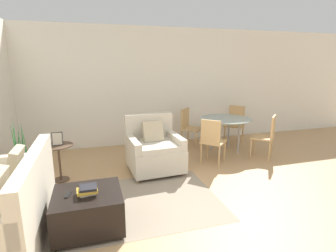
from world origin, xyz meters
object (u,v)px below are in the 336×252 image
at_px(potted_plant, 22,169).
at_px(dining_chair_far_left, 189,125).
at_px(book_stack, 88,190).
at_px(dining_chair_near_right, 267,134).
at_px(picture_frame, 57,139).
at_px(dining_chair_far_right, 235,122).
at_px(tv_remote_secondary, 68,194).
at_px(armchair, 154,150).
at_px(couch, 7,210).
at_px(side_table, 59,156).
at_px(ottoman, 88,209).
at_px(dining_chair_near_left, 212,139).
at_px(tv_remote_primary, 90,189).
at_px(dining_table, 226,122).

bearing_deg(potted_plant, dining_chair_far_left, 17.84).
height_order(book_stack, dining_chair_near_right, dining_chair_near_right).
bearing_deg(picture_frame, dining_chair_near_right, -0.88).
xyz_separation_m(dining_chair_near_right, dining_chair_far_right, (-0.00, 1.23, 0.00)).
height_order(book_stack, tv_remote_secondary, book_stack).
bearing_deg(armchair, dining_chair_near_right, -1.19).
bearing_deg(couch, armchair, 34.19).
bearing_deg(dining_chair_far_right, armchair, -153.34).
xyz_separation_m(couch, potted_plant, (-0.18, 1.49, -0.08)).
bearing_deg(side_table, tv_remote_secondary, -80.88).
distance_m(couch, ottoman, 0.88).
relative_size(potted_plant, side_table, 1.83).
distance_m(book_stack, picture_frame, 1.64).
distance_m(tv_remote_secondary, dining_chair_far_left, 3.66).
height_order(couch, dining_chair_near_left, couch).
xyz_separation_m(dining_chair_near_left, dining_chair_far_right, (1.23, 1.23, 0.00)).
bearing_deg(dining_chair_far_right, picture_frame, -163.54).
relative_size(picture_frame, dining_chair_near_left, 0.24).
bearing_deg(couch, side_table, 73.24).
xyz_separation_m(ottoman, side_table, (-0.45, 1.52, 0.19)).
bearing_deg(book_stack, tv_remote_primary, 76.98).
distance_m(armchair, dining_table, 1.86).
height_order(couch, potted_plant, potted_plant).
distance_m(side_table, dining_chair_far_left, 2.98).
xyz_separation_m(armchair, tv_remote_primary, (-1.12, -1.42, 0.09)).
bearing_deg(dining_chair_near_left, picture_frame, 178.73).
xyz_separation_m(tv_remote_secondary, dining_table, (3.11, 2.06, 0.21)).
height_order(armchair, dining_chair_near_right, armchair).
relative_size(book_stack, dining_chair_far_right, 0.26).
xyz_separation_m(armchair, side_table, (-1.61, 0.01, 0.06)).
distance_m(armchair, picture_frame, 1.65).
bearing_deg(side_table, couch, -106.76).
bearing_deg(tv_remote_primary, dining_chair_far_right, 36.76).
height_order(couch, ottoman, couch).
xyz_separation_m(tv_remote_secondary, potted_plant, (-0.84, 1.61, -0.23)).
bearing_deg(tv_remote_primary, dining_chair_far_left, 49.16).
height_order(ottoman, potted_plant, potted_plant).
bearing_deg(book_stack, dining_table, 36.16).
xyz_separation_m(potted_plant, dining_table, (3.95, 0.46, 0.44)).
distance_m(book_stack, potted_plant, 1.99).
bearing_deg(dining_chair_near_right, armchair, 178.81).
height_order(picture_frame, dining_chair_far_left, dining_chair_far_left).
distance_m(tv_remote_secondary, dining_chair_far_right, 4.59).
xyz_separation_m(ottoman, dining_chair_near_right, (3.52, 1.46, 0.27)).
xyz_separation_m(couch, book_stack, (0.88, -0.17, 0.20)).
bearing_deg(tv_remote_primary, dining_table, 34.71).
bearing_deg(picture_frame, dining_chair_far_left, 23.20).
xyz_separation_m(picture_frame, dining_chair_near_left, (2.74, -0.06, -0.21)).
xyz_separation_m(tv_remote_primary, dining_chair_near_right, (3.48, 1.37, 0.05)).
height_order(dining_chair_near_left, dining_chair_far_left, same).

